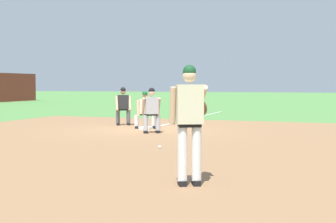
{
  "coord_description": "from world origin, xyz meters",
  "views": [
    {
      "loc": [
        -14.95,
        -6.22,
        1.56
      ],
      "look_at": [
        -5.7,
        -2.88,
        0.99
      ],
      "focal_mm": 50.0,
      "sensor_mm": 36.0,
      "label": 1
    }
  ],
  "objects": [
    {
      "name": "ground_plane",
      "position": [
        0.0,
        0.0,
        0.0
      ],
      "size": [
        160.0,
        160.0,
        0.0
      ],
      "primitive_type": "plane",
      "color": "#518942"
    },
    {
      "name": "infield_dirt_patch",
      "position": [
        -4.07,
        -2.06,
        0.0
      ],
      "size": [
        18.0,
        18.0,
        0.01
      ],
      "primitive_type": "cube",
      "color": "#936B47",
      "rests_on": "ground"
    },
    {
      "name": "foul_line_stripe",
      "position": [
        5.65,
        0.0,
        0.01
      ],
      "size": [
        11.31,
        0.1,
        0.0
      ],
      "primitive_type": "cube",
      "color": "white",
      "rests_on": "ground"
    },
    {
      "name": "first_base_bag",
      "position": [
        0.0,
        0.0,
        0.04
      ],
      "size": [
        0.38,
        0.38,
        0.09
      ],
      "primitive_type": "cube",
      "color": "white",
      "rests_on": "ground"
    },
    {
      "name": "baseball",
      "position": [
        -4.36,
        -2.18,
        0.04
      ],
      "size": [
        0.07,
        0.07,
        0.07
      ],
      "primitive_type": "sphere",
      "color": "white",
      "rests_on": "ground"
    },
    {
      "name": "pitcher",
      "position": [
        -8.1,
        -4.11,
        1.06
      ],
      "size": [
        0.83,
        0.59,
        1.86
      ],
      "color": "black",
      "rests_on": "ground"
    },
    {
      "name": "first_baseman",
      "position": [
        0.28,
        0.12,
        0.73
      ],
      "size": [
        0.83,
        1.0,
        1.34
      ],
      "color": "black",
      "rests_on": "ground"
    },
    {
      "name": "baserunner",
      "position": [
        -1.12,
        -0.67,
        0.79
      ],
      "size": [
        0.63,
        0.68,
        1.46
      ],
      "color": "black",
      "rests_on": "ground"
    },
    {
      "name": "umpire",
      "position": [
        1.24,
        1.45,
        0.79
      ],
      "size": [
        0.62,
        0.68,
        1.46
      ],
      "color": "black",
      "rests_on": "ground"
    }
  ]
}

